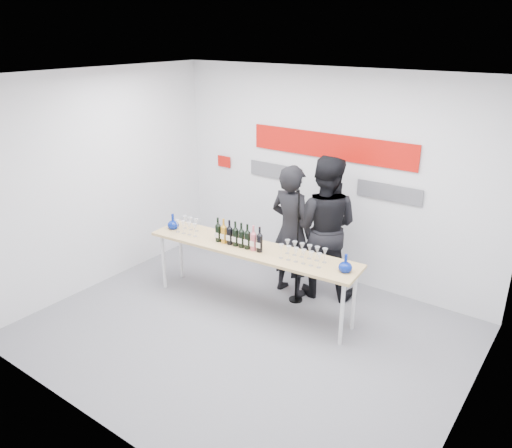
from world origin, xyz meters
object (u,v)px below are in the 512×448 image
object	(u,v)px
tasting_table	(251,252)
presenter_left	(291,231)
mic_stand	(297,268)
presenter_right	(324,227)

from	to	relation	value
tasting_table	presenter_left	world-z (taller)	presenter_left
tasting_table	mic_stand	bearing A→B (deg)	46.17
tasting_table	mic_stand	world-z (taller)	mic_stand
tasting_table	presenter_left	xyz separation A→B (m)	(0.19, 0.64, 0.12)
presenter_right	presenter_left	bearing A→B (deg)	16.17
presenter_left	presenter_right	distance (m)	0.44
presenter_left	mic_stand	world-z (taller)	presenter_left
presenter_right	mic_stand	size ratio (longest dim) A/B	1.23
tasting_table	mic_stand	size ratio (longest dim) A/B	1.82
presenter_left	tasting_table	bearing A→B (deg)	80.97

